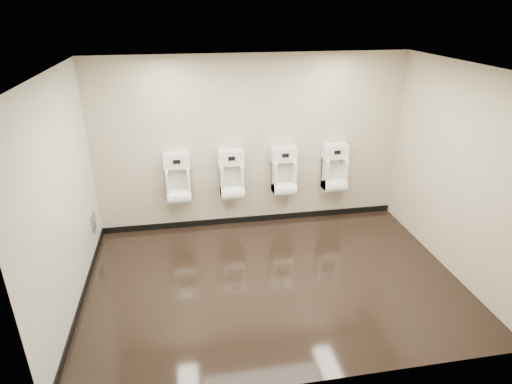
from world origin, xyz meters
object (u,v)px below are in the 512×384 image
Objects in this scene: urinal_1 at (232,178)px; urinal_3 at (335,172)px; urinal_2 at (284,175)px; access_panel at (93,222)px; urinal_0 at (178,182)px.

urinal_1 is 1.74m from urinal_3.
urinal_2 is (0.87, 0.00, 0.00)m from urinal_1.
urinal_2 is at bearing 180.00° from urinal_3.
urinal_0 is at bearing 17.81° from access_panel.
access_panel is at bearing -173.95° from urinal_3.
access_panel is 3.90m from urinal_3.
urinal_0 is 1.00× the size of urinal_2.
urinal_0 is at bearing 180.00° from urinal_3.
urinal_2 is at bearing 0.00° from urinal_1.
urinal_0 is 1.00× the size of urinal_3.
urinal_3 is at bearing 6.05° from access_panel.
urinal_0 is 1.00× the size of urinal_1.
urinal_3 is at bearing 0.00° from urinal_2.
urinal_3 is (0.87, 0.00, 0.00)m from urinal_2.
urinal_3 is (1.74, 0.00, 0.00)m from urinal_1.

